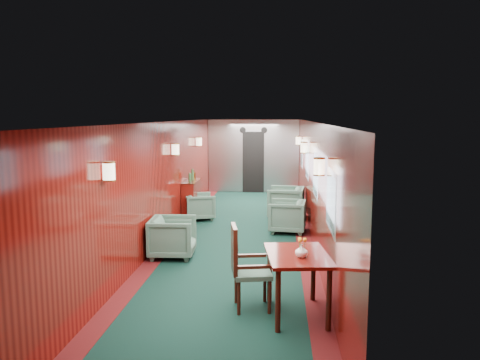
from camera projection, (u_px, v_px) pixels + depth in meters
The scene contains 12 objects.
room at pixel (238, 160), 9.49m from camera, with size 12.00×12.10×2.40m.
bulkhead at pixel (253, 156), 15.39m from camera, with size 2.98×0.17×2.39m.
windows_right at pixel (311, 168), 9.64m from camera, with size 0.02×8.60×0.80m.
wall_sconces at pixel (240, 150), 10.03m from camera, with size 2.97×7.97×0.25m.
dining_table at pixel (297, 264), 5.88m from camera, with size 0.88×1.16×0.80m.
side_chair at pixel (244, 264), 6.09m from camera, with size 0.58×0.60×1.12m.
credenza at pixel (191, 198), 11.66m from camera, with size 0.32×1.03×1.20m.
flower_vase at pixel (301, 251), 5.71m from camera, with size 0.15×0.15×0.16m, color white.
armchair_left_near at pixel (173, 237), 8.38m from camera, with size 0.77×0.79×0.72m, color #1A3E35.
armchair_left_far at pixel (199, 206), 11.41m from camera, with size 0.69×0.71×0.64m, color #1A3E35.
armchair_right_near at pixel (287, 216), 10.15m from camera, with size 0.75×0.77×0.70m, color #1A3E35.
armchair_right_far at pixel (286, 203), 11.52m from camera, with size 0.84×0.86×0.79m, color #1A3E35.
Camera 1 is at (0.81, -9.42, 2.53)m, focal length 35.00 mm.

